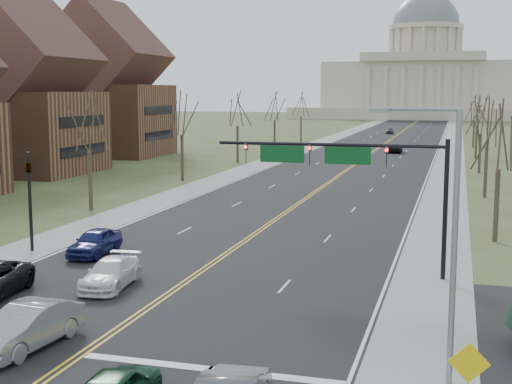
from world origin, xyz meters
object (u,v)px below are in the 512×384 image
Objects in this scene: street_light at (447,228)px; car_far_sb at (390,131)px; car_sb_inner_lead at (27,327)px; car_sb_outer_second at (95,242)px; car_far_nb at (395,148)px; signal_left at (29,190)px; warn_sign at (469,373)px; car_sb_inner_second at (111,273)px; signal_mast at (346,165)px.

car_far_sb is (-14.82, 141.42, -4.53)m from street_light.
car_sb_inner_lead is 15.38m from car_sb_outer_second.
car_sb_inner_lead is at bearing 85.02° from car_far_nb.
street_light is (24.24, -13.50, 1.51)m from signal_left.
warn_sign reaches higher than car_sb_inner_second.
signal_mast is at bearing -0.00° from signal_left.
warn_sign is at bearing -40.73° from car_sb_inner_second.
signal_mast is 128.37m from car_far_sb.
signal_mast is 2.02× the size of signal_left.
car_sb_inner_lead is 1.25× the size of car_far_sb.
car_sb_inner_second is at bearing -35.62° from signal_left.
car_far_sb is (-5.54, 51.27, 0.01)m from car_far_nb.
car_sb_outer_second is at bearing 145.86° from street_light.
car_sb_inner_lead is 142.33m from car_far_sb.
signal_mast reaches higher than car_far_sb.
warn_sign is 20.34m from car_sb_inner_second.
car_sb_inner_second is 82.87m from car_far_nb.
car_far_sb is (0.18, 142.33, -0.14)m from car_sb_inner_lead.
warn_sign is 94.71m from car_far_nb.
signal_mast is 2.53× the size of car_far_nb.
street_light reaches higher than car_sb_outer_second.
warn_sign is 0.60× the size of car_far_nb.
signal_mast is 76.92m from car_far_nb.
street_light reaches higher than car_sb_inner_second.
car_sb_outer_second is (-20.07, 13.61, -4.44)m from street_light.
car_sb_inner_second is 133.88m from car_far_sb.
car_sb_inner_lead is at bearing -73.09° from car_sb_outer_second.
car_far_sb is (5.25, 127.81, -0.10)m from car_sb_outer_second.
signal_left is 27.78m from street_light.
car_sb_inner_second is at bearing -58.00° from car_sb_outer_second.
car_sb_inner_second is (-0.93, 8.46, -0.13)m from car_sb_inner_lead.
car_sb_outer_second is 1.14× the size of car_far_sb.
signal_left reaches higher than car_sb_inner_second.
car_sb_inner_lead is at bearing -57.33° from signal_left.
street_light is 15.65m from car_sb_inner_lead.
warn_sign is at bearing -35.02° from signal_left.
car_sb_inner_lead reaches higher than car_sb_inner_second.
signal_mast is 1.34× the size of street_light.
car_sb_inner_lead reaches higher than car_sb_outer_second.
street_light is at bearing 9.29° from car_sb_inner_lead.
warn_sign is 0.72× the size of car_far_sb.
warn_sign is (25.00, -17.52, -1.70)m from signal_left.
car_sb_outer_second is at bearing -92.92° from car_far_sb.
car_sb_outer_second is (-4.14, 6.06, 0.09)m from car_sb_inner_second.
car_sb_inner_second is at bearing 145.29° from warn_sign.
car_sb_inner_second is at bearing 102.08° from car_sb_inner_lead.
car_sb_outer_second reaches higher than car_far_sb.
car_sb_outer_second is at bearing 139.77° from warn_sign.
car_sb_outer_second reaches higher than car_far_nb.
signal_left is 30.57m from warn_sign.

